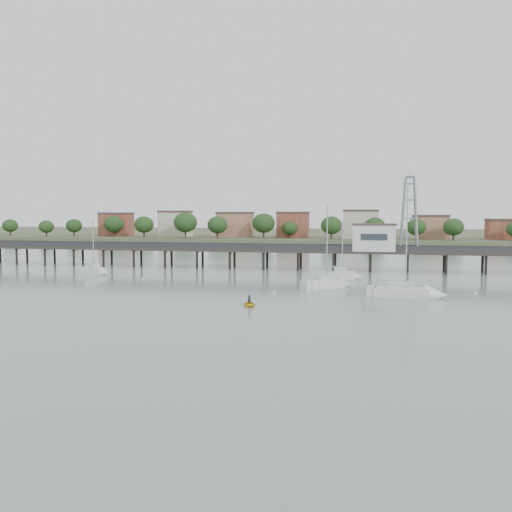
{
  "coord_description": "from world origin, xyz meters",
  "views": [
    {
      "loc": [
        26.61,
        -52.58,
        11.27
      ],
      "look_at": [
        5.55,
        42.0,
        4.0
      ],
      "focal_mm": 40.0,
      "sensor_mm": 36.0,
      "label": 1
    }
  ],
  "objects_px": {
    "sailboat_f": "(345,275)",
    "white_tender": "(98,272)",
    "sailboat_d": "(415,293)",
    "sailboat_c": "(331,284)",
    "pier": "(249,250)",
    "sailboat_b": "(96,271)",
    "lattice_tower": "(409,214)",
    "yellow_dinghy": "(249,306)"
  },
  "relations": [
    {
      "from": "sailboat_d",
      "to": "white_tender",
      "type": "bearing_deg",
      "value": 166.79
    },
    {
      "from": "sailboat_d",
      "to": "sailboat_f",
      "type": "bearing_deg",
      "value": 123.33
    },
    {
      "from": "sailboat_f",
      "to": "white_tender",
      "type": "xyz_separation_m",
      "value": [
        -45.81,
        -0.89,
        -0.28
      ]
    },
    {
      "from": "sailboat_d",
      "to": "white_tender",
      "type": "distance_m",
      "value": 59.34
    },
    {
      "from": "sailboat_c",
      "to": "sailboat_f",
      "type": "relative_size",
      "value": 1.23
    },
    {
      "from": "yellow_dinghy",
      "to": "sailboat_f",
      "type": "bearing_deg",
      "value": 54.79
    },
    {
      "from": "sailboat_d",
      "to": "yellow_dinghy",
      "type": "distance_m",
      "value": 23.14
    },
    {
      "from": "pier",
      "to": "sailboat_d",
      "type": "distance_m",
      "value": 46.2
    },
    {
      "from": "sailboat_d",
      "to": "sailboat_c",
      "type": "bearing_deg",
      "value": 152.34
    },
    {
      "from": "sailboat_f",
      "to": "yellow_dinghy",
      "type": "height_order",
      "value": "sailboat_f"
    },
    {
      "from": "pier",
      "to": "white_tender",
      "type": "relative_size",
      "value": 43.96
    },
    {
      "from": "sailboat_c",
      "to": "sailboat_f",
      "type": "bearing_deg",
      "value": 41.85
    },
    {
      "from": "lattice_tower",
      "to": "white_tender",
      "type": "xyz_separation_m",
      "value": [
        -56.87,
        -15.43,
        -10.72
      ]
    },
    {
      "from": "pier",
      "to": "white_tender",
      "type": "height_order",
      "value": "pier"
    },
    {
      "from": "sailboat_b",
      "to": "lattice_tower",
      "type": "bearing_deg",
      "value": 30.77
    },
    {
      "from": "lattice_tower",
      "to": "sailboat_f",
      "type": "relative_size",
      "value": 1.45
    },
    {
      "from": "sailboat_f",
      "to": "pier",
      "type": "bearing_deg",
      "value": 136.86
    },
    {
      "from": "pier",
      "to": "sailboat_b",
      "type": "relative_size",
      "value": 14.18
    },
    {
      "from": "pier",
      "to": "yellow_dinghy",
      "type": "bearing_deg",
      "value": -76.62
    },
    {
      "from": "pier",
      "to": "sailboat_d",
      "type": "bearing_deg",
      "value": -47.85
    },
    {
      "from": "sailboat_c",
      "to": "sailboat_f",
      "type": "height_order",
      "value": "sailboat_c"
    },
    {
      "from": "sailboat_b",
      "to": "sailboat_c",
      "type": "bearing_deg",
      "value": 1.81
    },
    {
      "from": "pier",
      "to": "sailboat_d",
      "type": "height_order",
      "value": "sailboat_d"
    },
    {
      "from": "sailboat_f",
      "to": "sailboat_d",
      "type": "bearing_deg",
      "value": -69.59
    },
    {
      "from": "lattice_tower",
      "to": "yellow_dinghy",
      "type": "distance_m",
      "value": 51.33
    },
    {
      "from": "sailboat_b",
      "to": "sailboat_f",
      "type": "distance_m",
      "value": 45.29
    },
    {
      "from": "sailboat_c",
      "to": "white_tender",
      "type": "xyz_separation_m",
      "value": [
        -44.48,
        11.11,
        -0.26
      ]
    },
    {
      "from": "sailboat_d",
      "to": "sailboat_c",
      "type": "xyz_separation_m",
      "value": [
        -11.82,
        7.64,
        0.01
      ]
    },
    {
      "from": "pier",
      "to": "yellow_dinghy",
      "type": "height_order",
      "value": "pier"
    },
    {
      "from": "sailboat_d",
      "to": "sailboat_f",
      "type": "distance_m",
      "value": 22.26
    },
    {
      "from": "white_tender",
      "to": "yellow_dinghy",
      "type": "bearing_deg",
      "value": -22.14
    },
    {
      "from": "pier",
      "to": "lattice_tower",
      "type": "height_order",
      "value": "lattice_tower"
    },
    {
      "from": "sailboat_b",
      "to": "sailboat_d",
      "type": "height_order",
      "value": "sailboat_d"
    },
    {
      "from": "lattice_tower",
      "to": "white_tender",
      "type": "height_order",
      "value": "lattice_tower"
    },
    {
      "from": "sailboat_b",
      "to": "sailboat_f",
      "type": "height_order",
      "value": "sailboat_f"
    },
    {
      "from": "sailboat_c",
      "to": "yellow_dinghy",
      "type": "height_order",
      "value": "sailboat_c"
    },
    {
      "from": "lattice_tower",
      "to": "sailboat_c",
      "type": "xyz_separation_m",
      "value": [
        -12.39,
        -26.53,
        -10.46
      ]
    },
    {
      "from": "sailboat_d",
      "to": "sailboat_c",
      "type": "distance_m",
      "value": 14.08
    },
    {
      "from": "pier",
      "to": "sailboat_b",
      "type": "xyz_separation_m",
      "value": [
        -24.77,
        -17.33,
        -3.14
      ]
    },
    {
      "from": "sailboat_b",
      "to": "sailboat_f",
      "type": "bearing_deg",
      "value": 17.19
    },
    {
      "from": "sailboat_c",
      "to": "sailboat_d",
      "type": "bearing_deg",
      "value": -74.68
    },
    {
      "from": "sailboat_b",
      "to": "white_tender",
      "type": "relative_size",
      "value": 3.1
    }
  ]
}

